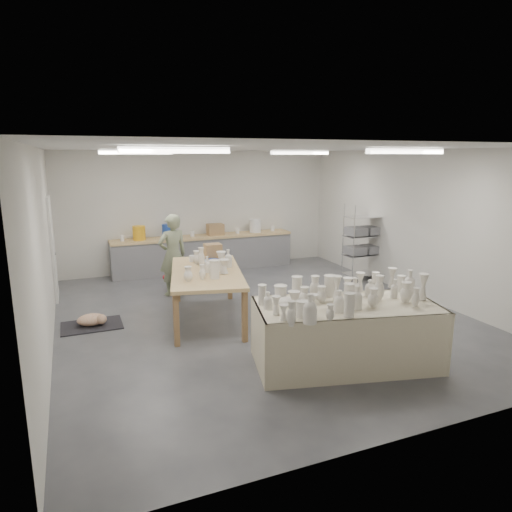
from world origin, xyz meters
name	(u,v)px	position (x,y,z in m)	size (l,w,h in m)	color
room	(253,203)	(-0.11, 0.08, 2.06)	(8.00, 8.02, 3.00)	#424449
back_counter	(204,252)	(-0.01, 3.68, 0.49)	(4.60, 0.60, 1.24)	tan
wire_shelf	(364,241)	(3.20, 1.40, 0.92)	(0.88, 0.48, 1.80)	silver
drying_table	(345,332)	(0.32, -2.27, 0.48)	(2.70, 1.75, 1.26)	olive
work_table	(208,270)	(-0.91, 0.27, 0.89)	(1.71, 2.60, 1.26)	tan
rug	(92,325)	(-2.90, 0.62, 0.01)	(1.00, 0.70, 0.02)	black
cat	(93,319)	(-2.88, 0.61, 0.12)	(0.56, 0.48, 0.20)	white
potter	(173,255)	(-1.18, 1.90, 0.86)	(0.62, 0.41, 1.71)	gray
red_stool	(171,277)	(-1.18, 2.17, 0.30)	(0.42, 0.42, 0.34)	#AF191D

